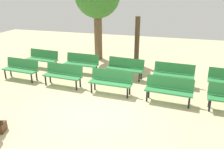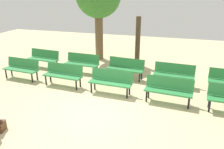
# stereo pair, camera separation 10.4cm
# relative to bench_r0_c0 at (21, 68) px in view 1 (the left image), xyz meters

# --- Properties ---
(ground_plane) EXTENTS (25.37, 25.37, 0.00)m
(ground_plane) POSITION_rel_bench_r0_c0_xyz_m (4.02, -1.90, -0.50)
(ground_plane) COLOR #CCB789
(bench_r0_c0) EXTENTS (1.63, 0.61, 0.87)m
(bench_r0_c0) POSITION_rel_bench_r0_c0_xyz_m (0.00, 0.00, 0.00)
(bench_r0_c0) COLOR #2D8442
(bench_r0_c0) RESTS_ON ground_plane
(bench_r0_c1) EXTENTS (1.63, 0.60, 0.87)m
(bench_r0_c1) POSITION_rel_bench_r0_c0_xyz_m (2.08, -0.17, 0.00)
(bench_r0_c1) COLOR #2D8442
(bench_r0_c1) RESTS_ON ground_plane
(bench_r0_c2) EXTENTS (1.62, 0.56, 0.87)m
(bench_r0_c2) POSITION_rel_bench_r0_c0_xyz_m (4.12, -0.32, 0.00)
(bench_r0_c2) COLOR #2D8442
(bench_r0_c2) RESTS_ON ground_plane
(bench_r0_c3) EXTENTS (1.63, 0.61, 0.87)m
(bench_r0_c3) POSITION_rel_bench_r0_c0_xyz_m (6.23, -0.48, 0.00)
(bench_r0_c3) COLOR #2D8442
(bench_r0_c3) RESTS_ON ground_plane
(bench_r1_c0) EXTENTS (1.64, 0.63, 0.87)m
(bench_r1_c0) POSITION_rel_bench_r0_c0_xyz_m (0.07, 1.60, 0.00)
(bench_r1_c0) COLOR #2D8442
(bench_r1_c0) RESTS_ON ground_plane
(bench_r1_c1) EXTENTS (1.62, 0.56, 0.87)m
(bench_r1_c1) POSITION_rel_bench_r0_c0_xyz_m (2.20, 1.46, 0.00)
(bench_r1_c1) COLOR #2D8442
(bench_r1_c1) RESTS_ON ground_plane
(bench_r1_c2) EXTENTS (1.64, 0.64, 0.87)m
(bench_r1_c2) POSITION_rel_bench_r0_c0_xyz_m (4.29, 1.34, 0.00)
(bench_r1_c2) COLOR #2D8442
(bench_r1_c2) RESTS_ON ground_plane
(bench_r1_c3) EXTENTS (1.63, 0.59, 0.87)m
(bench_r1_c3) POSITION_rel_bench_r0_c0_xyz_m (6.33, 1.16, 0.00)
(bench_r1_c3) COLOR #2D8442
(bench_r1_c3) RESTS_ON ground_plane
(tree_0) EXTENTS (0.24, 0.24, 2.44)m
(tree_0) POSITION_rel_bench_r0_c0_xyz_m (4.41, 3.34, 0.72)
(tree_0) COLOR #4C3A28
(tree_0) RESTS_ON ground_plane
(handbag) EXTENTS (0.26, 0.36, 0.29)m
(handbag) POSITION_rel_bench_r0_c0_xyz_m (1.92, -3.55, -0.37)
(handbag) COLOR #4C2D19
(handbag) RESTS_ON ground_plane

